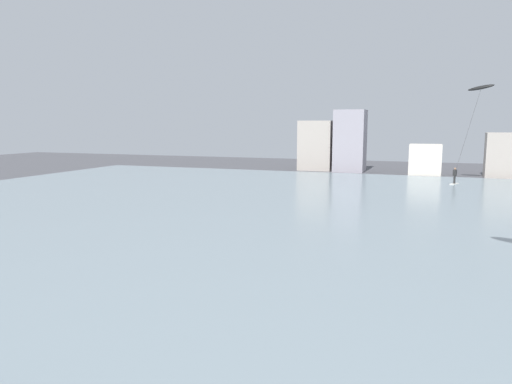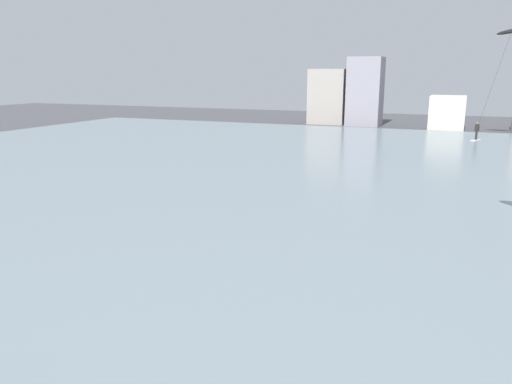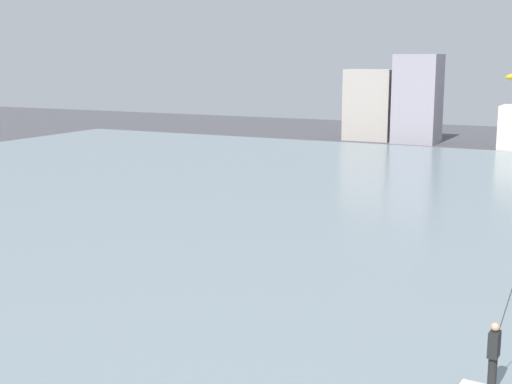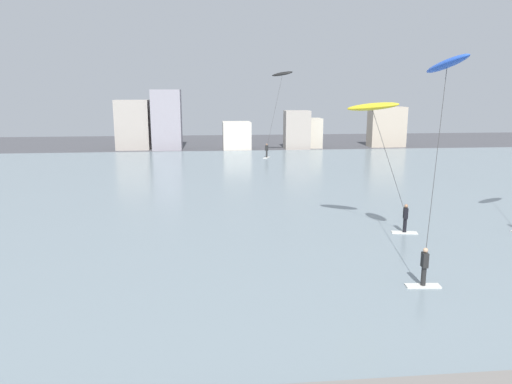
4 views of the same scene
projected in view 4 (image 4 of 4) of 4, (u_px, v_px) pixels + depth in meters
name	position (u px, v px, depth m)	size (l,w,h in m)	color
water_bay	(248.00, 193.00, 37.72)	(84.00, 52.00, 0.10)	gray
far_shore_buildings	(238.00, 127.00, 65.44)	(39.56, 4.92, 7.90)	#A89E93
kitesurfer_yellow	(377.00, 122.00, 25.37)	(4.38, 2.33, 7.33)	silver
kitesurfer_black	(280.00, 85.00, 56.51)	(3.82, 3.37, 10.07)	silver
kitesurfer_blue	(444.00, 91.00, 20.35)	(2.96, 4.18, 9.47)	silver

